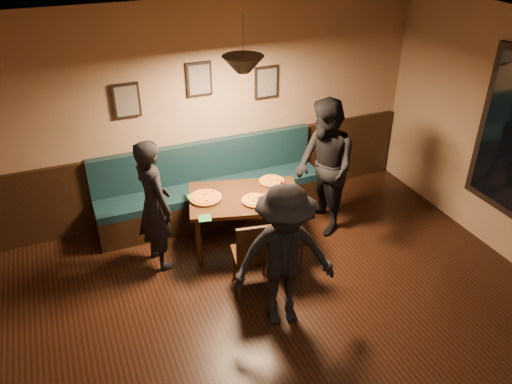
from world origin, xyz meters
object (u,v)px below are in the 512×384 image
booth_bench (211,185)px  tabasco_bottle (282,184)px  diner_right (325,168)px  diner_front (284,258)px  dining_table (245,221)px  soda_glass (296,193)px  chair_near_left (252,253)px  diner_left (154,205)px  chair_near_right (284,237)px

booth_bench → tabasco_bottle: 1.04m
booth_bench → diner_right: diner_right is taller
diner_front → dining_table: bearing=95.0°
dining_table → soda_glass: bearing=-11.9°
chair_near_left → soda_glass: 0.96m
diner_left → tabasco_bottle: 1.55m
dining_table → diner_right: diner_right is taller
chair_near_left → soda_glass: chair_near_left is taller
chair_near_left → soda_glass: size_ratio=6.74×
diner_left → tabasco_bottle: (1.54, -0.06, -0.03)m
diner_left → diner_right: size_ratio=0.91×
soda_glass → dining_table: bearing=153.1°
chair_near_right → diner_left: bearing=160.8°
chair_near_left → diner_left: size_ratio=0.58×
chair_near_left → diner_front: 0.68m
diner_right → chair_near_right: bearing=-51.9°
diner_front → soda_glass: bearing=68.4°
soda_glass → diner_right: bearing=27.4°
chair_near_left → chair_near_right: size_ratio=1.07×
chair_near_left → diner_right: 1.54m
diner_front → tabasco_bottle: 1.48m
chair_near_right → tabasco_bottle: chair_near_right is taller
booth_bench → diner_left: diner_left is taller
diner_right → diner_front: diner_right is taller
diner_right → diner_left: bearing=-89.4°
soda_glass → chair_near_right: bearing=-133.1°
dining_table → chair_near_right: (0.25, -0.59, 0.08)m
dining_table → soda_glass: soda_glass is taller
diner_left → diner_right: (2.13, -0.07, 0.08)m
chair_near_left → soda_glass: (0.76, 0.49, 0.31)m
diner_right → tabasco_bottle: bearing=-88.3°
booth_bench → diner_left: bearing=-141.6°
diner_left → booth_bench: bearing=-66.5°
chair_near_left → chair_near_right: chair_near_left is taller
chair_near_right → diner_right: 1.09m
booth_bench → chair_near_left: (-0.03, -1.52, -0.04)m
soda_glass → booth_bench: bearing=125.5°
diner_front → soda_glass: 1.26m
tabasco_bottle → dining_table: bearing=179.8°
diner_left → soda_glass: size_ratio=11.71×
booth_bench → diner_front: (0.07, -2.11, 0.28)m
booth_bench → chair_near_left: size_ratio=3.28×
diner_front → soda_glass: diner_front is taller
dining_table → chair_near_right: 0.65m
diner_left → diner_front: size_ratio=1.02×
booth_bench → dining_table: (0.19, -0.75, -0.15)m
booth_bench → dining_table: 0.79m
chair_near_left → diner_front: size_ratio=0.58×
booth_bench → diner_front: 2.13m
booth_bench → chair_near_right: 1.42m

